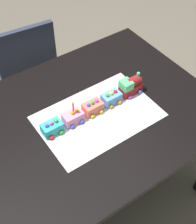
% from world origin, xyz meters
% --- Properties ---
extents(ground_plane, '(8.00, 8.00, 0.00)m').
position_xyz_m(ground_plane, '(0.00, 0.00, 0.00)').
color(ground_plane, '#6B6054').
extents(dining_table, '(1.40, 1.00, 0.74)m').
position_xyz_m(dining_table, '(0.00, 0.00, 0.63)').
color(dining_table, black).
rests_on(dining_table, ground).
extents(chair, '(0.44, 0.44, 0.86)m').
position_xyz_m(chair, '(-0.05, -0.83, 0.47)').
color(chair, '#2D3347').
rests_on(chair, ground).
extents(cake_board, '(0.60, 0.40, 0.00)m').
position_xyz_m(cake_board, '(-0.07, 0.04, 0.74)').
color(cake_board, silver).
rests_on(cake_board, dining_table).
extents(cake_locomotive, '(0.14, 0.08, 0.12)m').
position_xyz_m(cake_locomotive, '(-0.32, 0.00, 0.79)').
color(cake_locomotive, maroon).
rests_on(cake_locomotive, cake_board).
extents(cake_car_caboose_sky_blue, '(0.10, 0.08, 0.07)m').
position_xyz_m(cake_car_caboose_sky_blue, '(-0.19, 0.00, 0.77)').
color(cake_car_caboose_sky_blue, '#669EEA').
rests_on(cake_car_caboose_sky_blue, cake_board).
extents(cake_car_hopper_coral, '(0.10, 0.08, 0.07)m').
position_xyz_m(cake_car_hopper_coral, '(-0.07, 0.00, 0.77)').
color(cake_car_hopper_coral, '#F27260').
rests_on(cake_car_hopper_coral, cake_board).
extents(cake_car_tanker_bubblegum, '(0.10, 0.08, 0.07)m').
position_xyz_m(cake_car_tanker_bubblegum, '(0.05, 0.00, 0.77)').
color(cake_car_tanker_bubblegum, pink).
rests_on(cake_car_tanker_bubblegum, cake_board).
extents(cake_car_gondola_turquoise, '(0.10, 0.08, 0.07)m').
position_xyz_m(cake_car_gondola_turquoise, '(0.17, 0.00, 0.77)').
color(cake_car_gondola_turquoise, '#38B7C6').
rests_on(cake_car_gondola_turquoise, cake_board).
extents(birthday_candle, '(0.01, 0.01, 0.07)m').
position_xyz_m(birthday_candle, '(0.04, 0.00, 0.85)').
color(birthday_candle, '#F24C59').
rests_on(birthday_candle, cake_car_tanker_bubblegum).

